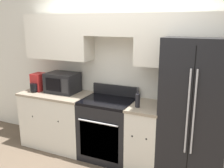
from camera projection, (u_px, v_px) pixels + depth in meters
name	position (u px, v px, depth m)	size (l,w,h in m)	color
ground_plane	(103.00, 167.00, 3.60)	(12.00, 12.00, 0.00)	brown
wall_back	(120.00, 60.00, 3.76)	(8.00, 0.39, 2.60)	silver
lower_cabinets_left	(58.00, 119.00, 4.16)	(1.13, 0.64, 0.92)	silver
lower_cabinets_right	(146.00, 136.00, 3.54)	(0.46, 0.64, 0.92)	silver
oven_range	(108.00, 128.00, 3.78)	(0.76, 0.65, 1.08)	black
refrigerator	(194.00, 110.00, 3.23)	(0.81, 0.76, 1.86)	black
microwave	(63.00, 82.00, 4.05)	(0.51, 0.38, 0.32)	black
bottle	(138.00, 100.00, 3.35)	(0.07, 0.07, 0.25)	black
paper_towel_holder	(38.00, 83.00, 4.14)	(0.18, 0.29, 0.29)	#B22323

